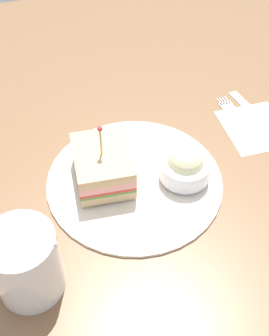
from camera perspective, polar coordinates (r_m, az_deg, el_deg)
name	(u,v)px	position (r cm, az deg, el deg)	size (l,w,h in cm)	color
ground_plane	(134,186)	(63.48, 0.00, -2.42)	(118.31, 118.31, 2.00)	brown
plate	(134,180)	(62.34, 0.00, -1.54)	(25.06, 25.06, 0.98)	silver
sandwich_half_center	(103,165)	(60.36, -4.18, 0.36)	(8.14, 10.07, 9.62)	tan
coleslaw_bowl	(185,166)	(61.19, 6.63, 0.27)	(7.11, 7.11, 5.12)	white
drink_glass	(26,266)	(51.43, -13.92, -12.28)	(7.85, 7.85, 9.58)	silver
napkin	(255,128)	(73.25, 15.49, 5.11)	(10.89, 9.80, 0.15)	beige
fork	(234,114)	(74.71, 12.83, 6.83)	(2.41, 12.53, 0.35)	silver
knife	(252,111)	(76.04, 15.13, 7.14)	(3.32, 13.64, 0.35)	silver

